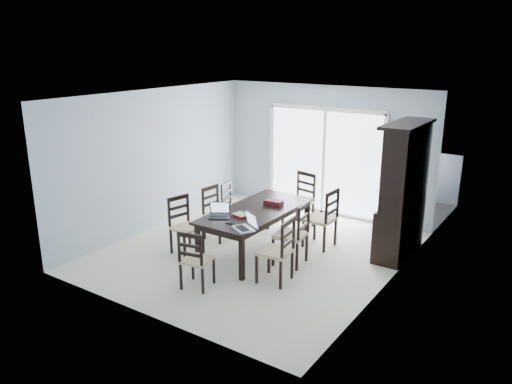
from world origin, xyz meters
TOP-DOWN VIEW (x-y plane):
  - floor at (0.00, 0.00)m, footprint 5.00×5.00m
  - ceiling at (0.00, 0.00)m, footprint 5.00×5.00m
  - back_wall at (0.00, 2.50)m, footprint 4.50×0.02m
  - wall_left at (-2.25, 0.00)m, footprint 0.02×5.00m
  - wall_right at (2.25, 0.00)m, footprint 0.02×5.00m
  - balcony at (0.00, 3.50)m, footprint 4.50×2.00m
  - railing at (0.00, 4.50)m, footprint 4.50×0.06m
  - dining_table at (0.00, 0.00)m, footprint 1.00×2.20m
  - china_hutch at (2.02, 1.25)m, footprint 0.50×1.38m
  - sliding_door at (0.00, 2.48)m, footprint 2.52×0.05m
  - chair_left_near at (-0.99, -0.70)m, footprint 0.51×0.50m
  - chair_left_mid at (-0.96, 0.12)m, footprint 0.46×0.45m
  - chair_left_far at (-0.99, 0.64)m, footprint 0.46×0.45m
  - chair_right_near at (0.94, -0.75)m, footprint 0.48×0.47m
  - chair_right_mid at (0.82, -0.08)m, footprint 0.51×0.50m
  - chair_right_far at (0.88, 0.80)m, footprint 0.48×0.47m
  - chair_end_near at (0.03, -1.61)m, footprint 0.46×0.47m
  - chair_end_far at (0.01, 1.55)m, footprint 0.54×0.55m
  - laptop_dark at (-0.26, -0.66)m, footprint 0.40×0.36m
  - laptop_silver at (0.36, -0.88)m, footprint 0.41×0.37m
  - book_stack at (-0.01, -0.42)m, footprint 0.28×0.23m
  - cell_phone at (0.04, -0.79)m, footprint 0.13×0.08m
  - game_box at (0.12, 0.36)m, footprint 0.32×0.17m
  - hot_tub at (-0.22, 3.48)m, footprint 1.83×1.65m

SIDE VIEW (x-z plane):
  - balcony at x=0.00m, z-range -0.10..0.00m
  - floor at x=0.00m, z-range 0.00..0.00m
  - hot_tub at x=-0.22m, z-range 0.00..0.92m
  - chair_end_near at x=0.03m, z-range 0.03..1.05m
  - chair_left_far at x=-0.99m, z-range 0.03..1.07m
  - railing at x=0.00m, z-range 0.00..1.10m
  - chair_left_mid at x=-0.96m, z-range 0.03..1.13m
  - chair_left_near at x=-0.99m, z-range 0.03..1.15m
  - chair_right_near at x=0.94m, z-range 0.03..1.18m
  - chair_right_mid at x=0.82m, z-range 0.03..1.22m
  - chair_end_far at x=0.01m, z-range 0.03..1.23m
  - chair_right_far at x=0.88m, z-range 0.04..1.24m
  - dining_table at x=0.00m, z-range 0.30..1.05m
  - cell_phone at x=0.04m, z-range 0.75..0.76m
  - book_stack at x=-0.01m, z-range 0.75..0.79m
  - game_box at x=0.12m, z-range 0.75..0.83m
  - laptop_dark at x=-0.26m, z-range 0.69..0.92m
  - laptop_silver at x=0.36m, z-range 0.69..0.92m
  - china_hutch at x=2.02m, z-range -0.03..2.17m
  - sliding_door at x=0.00m, z-range 0.00..2.18m
  - back_wall at x=0.00m, z-range 0.00..2.60m
  - wall_left at x=-2.25m, z-range 0.00..2.60m
  - wall_right at x=2.25m, z-range 0.00..2.60m
  - ceiling at x=0.00m, z-range 2.60..2.60m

